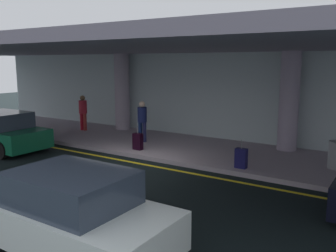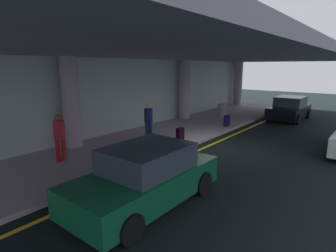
# 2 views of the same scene
# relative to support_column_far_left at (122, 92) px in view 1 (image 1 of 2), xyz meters

# --- Properties ---
(ground_plane) EXTENTS (60.00, 60.00, 0.00)m
(ground_plane) POSITION_rel_support_column_far_left_xyz_m (4.00, -4.70, -1.97)
(ground_plane) COLOR black
(sidewalk) EXTENTS (26.00, 4.20, 0.15)m
(sidewalk) POSITION_rel_support_column_far_left_xyz_m (4.00, -1.60, -1.90)
(sidewalk) COLOR #A1929E
(sidewalk) RESTS_ON ground
(lane_stripe_yellow) EXTENTS (26.00, 0.14, 0.01)m
(lane_stripe_yellow) POSITION_rel_support_column_far_left_xyz_m (4.00, -4.17, -1.97)
(lane_stripe_yellow) COLOR yellow
(lane_stripe_yellow) RESTS_ON ground
(support_column_far_left) EXTENTS (0.71, 0.71, 3.65)m
(support_column_far_left) POSITION_rel_support_column_far_left_xyz_m (0.00, 0.00, 0.00)
(support_column_far_left) COLOR #A294A5
(support_column_far_left) RESTS_ON sidewalk
(support_column_left_mid) EXTENTS (0.71, 0.71, 3.65)m
(support_column_left_mid) POSITION_rel_support_column_far_left_xyz_m (8.00, 0.00, 0.00)
(support_column_left_mid) COLOR #9A8CA1
(support_column_left_mid) RESTS_ON sidewalk
(ceiling_overhang) EXTENTS (28.00, 13.20, 0.30)m
(ceiling_overhang) POSITION_rel_support_column_far_left_xyz_m (4.00, -2.10, 1.97)
(ceiling_overhang) COLOR slate
(ceiling_overhang) RESTS_ON support_column_far_left
(terminal_back_wall) EXTENTS (26.00, 0.30, 3.80)m
(terminal_back_wall) POSITION_rel_support_column_far_left_xyz_m (4.00, 0.65, -0.07)
(terminal_back_wall) COLOR #A9B8BB
(terminal_back_wall) RESTS_ON ground
(car_white) EXTENTS (4.10, 1.92, 1.50)m
(car_white) POSITION_rel_support_column_far_left_xyz_m (6.72, -9.48, -1.26)
(car_white) COLOR white
(car_white) RESTS_ON ground
(car_dark_green) EXTENTS (4.10, 1.92, 1.50)m
(car_dark_green) POSITION_rel_support_column_far_left_xyz_m (-1.55, -5.52, -1.26)
(car_dark_green) COLOR #0E4A30
(car_dark_green) RESTS_ON ground
(traveler_with_luggage) EXTENTS (0.38, 0.38, 1.68)m
(traveler_with_luggage) POSITION_rel_support_column_far_left_xyz_m (2.61, -1.85, -0.86)
(traveler_with_luggage) COLOR #0F1F48
(traveler_with_luggage) RESTS_ON sidewalk
(person_waiting_for_ride) EXTENTS (0.38, 0.38, 1.68)m
(person_waiting_for_ride) POSITION_rel_support_column_far_left_xyz_m (-1.35, -1.32, -0.86)
(person_waiting_for_ride) COLOR #A30F20
(person_waiting_for_ride) RESTS_ON sidewalk
(suitcase_upright_primary) EXTENTS (0.36, 0.22, 0.90)m
(suitcase_upright_primary) POSITION_rel_support_column_far_left_xyz_m (3.32, -3.07, -1.51)
(suitcase_upright_primary) COLOR black
(suitcase_upright_primary) RESTS_ON sidewalk
(suitcase_upright_secondary) EXTENTS (0.36, 0.22, 0.90)m
(suitcase_upright_secondary) POSITION_rel_support_column_far_left_xyz_m (7.50, -3.25, -1.51)
(suitcase_upright_secondary) COLOR #131245
(suitcase_upright_secondary) RESTS_ON sidewalk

